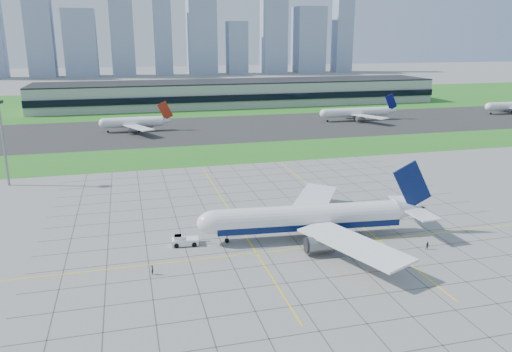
{
  "coord_description": "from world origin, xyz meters",
  "views": [
    {
      "loc": [
        -34.38,
        -94.28,
        43.29
      ],
      "look_at": [
        -1.26,
        31.63,
        7.0
      ],
      "focal_mm": 35.0,
      "sensor_mm": 36.0,
      "label": 1
    }
  ],
  "objects_px": {
    "airliner": "(310,218)",
    "distant_jet_2": "(357,112)",
    "light_mast": "(2,133)",
    "distant_jet_1": "(135,122)",
    "crew_near": "(152,270)",
    "crew_far": "(428,246)",
    "pushback_tug": "(184,241)"
  },
  "relations": [
    {
      "from": "crew_near",
      "to": "airliner",
      "type": "bearing_deg",
      "value": -69.13
    },
    {
      "from": "airliner",
      "to": "pushback_tug",
      "type": "height_order",
      "value": "airliner"
    },
    {
      "from": "light_mast",
      "to": "distant_jet_2",
      "type": "relative_size",
      "value": 0.6
    },
    {
      "from": "airliner",
      "to": "distant_jet_2",
      "type": "bearing_deg",
      "value": 66.12
    },
    {
      "from": "pushback_tug",
      "to": "distant_jet_1",
      "type": "relative_size",
      "value": 0.2
    },
    {
      "from": "airliner",
      "to": "distant_jet_1",
      "type": "relative_size",
      "value": 1.27
    },
    {
      "from": "crew_near",
      "to": "distant_jet_2",
      "type": "height_order",
      "value": "distant_jet_2"
    },
    {
      "from": "pushback_tug",
      "to": "distant_jet_2",
      "type": "distance_m",
      "value": 181.5
    },
    {
      "from": "pushback_tug",
      "to": "distant_jet_2",
      "type": "relative_size",
      "value": 0.2
    },
    {
      "from": "crew_near",
      "to": "distant_jet_2",
      "type": "xyz_separation_m",
      "value": [
        117.61,
        156.52,
        3.52
      ]
    },
    {
      "from": "light_mast",
      "to": "airliner",
      "type": "relative_size",
      "value": 0.47
    },
    {
      "from": "crew_far",
      "to": "distant_jet_1",
      "type": "xyz_separation_m",
      "value": [
        -55.79,
        156.62,
        3.61
      ]
    },
    {
      "from": "light_mast",
      "to": "crew_far",
      "type": "xyz_separation_m",
      "value": [
        95.44,
        -74.39,
        -15.31
      ]
    },
    {
      "from": "light_mast",
      "to": "crew_near",
      "type": "relative_size",
      "value": 13.19
    },
    {
      "from": "crew_near",
      "to": "distant_jet_2",
      "type": "distance_m",
      "value": 195.81
    },
    {
      "from": "light_mast",
      "to": "crew_near",
      "type": "xyz_separation_m",
      "value": [
        38.54,
        -71.34,
        -15.21
      ]
    },
    {
      "from": "crew_far",
      "to": "distant_jet_1",
      "type": "distance_m",
      "value": 166.3
    },
    {
      "from": "crew_far",
      "to": "distant_jet_2",
      "type": "height_order",
      "value": "distant_jet_2"
    },
    {
      "from": "crew_near",
      "to": "crew_far",
      "type": "height_order",
      "value": "crew_near"
    },
    {
      "from": "pushback_tug",
      "to": "distant_jet_2",
      "type": "xyz_separation_m",
      "value": [
        110.24,
        144.14,
        3.46
      ]
    },
    {
      "from": "airliner",
      "to": "pushback_tug",
      "type": "relative_size",
      "value": 6.43
    },
    {
      "from": "airliner",
      "to": "crew_near",
      "type": "bearing_deg",
      "value": -159.31
    },
    {
      "from": "pushback_tug",
      "to": "crew_near",
      "type": "xyz_separation_m",
      "value": [
        -7.37,
        -12.38,
        -0.06
      ]
    },
    {
      "from": "crew_near",
      "to": "crew_far",
      "type": "distance_m",
      "value": 56.98
    },
    {
      "from": "pushback_tug",
      "to": "crew_far",
      "type": "height_order",
      "value": "pushback_tug"
    },
    {
      "from": "pushback_tug",
      "to": "crew_far",
      "type": "relative_size",
      "value": 4.81
    },
    {
      "from": "distant_jet_2",
      "to": "crew_near",
      "type": "bearing_deg",
      "value": -126.92
    },
    {
      "from": "crew_far",
      "to": "crew_near",
      "type": "bearing_deg",
      "value": -166.36
    },
    {
      "from": "airliner",
      "to": "crew_near",
      "type": "relative_size",
      "value": 27.87
    },
    {
      "from": "airliner",
      "to": "crew_near",
      "type": "height_order",
      "value": "airliner"
    },
    {
      "from": "airliner",
      "to": "distant_jet_2",
      "type": "height_order",
      "value": "airliner"
    },
    {
      "from": "distant_jet_2",
      "to": "distant_jet_1",
      "type": "bearing_deg",
      "value": -178.55
    }
  ]
}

